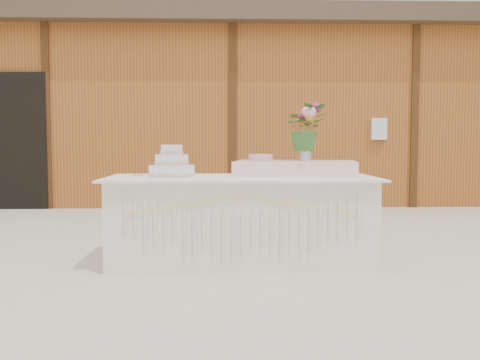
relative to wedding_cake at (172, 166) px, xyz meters
name	(u,v)px	position (x,y,z in m)	size (l,w,h in m)	color
ground	(241,262)	(0.62, -0.02, -0.87)	(80.00, 80.00, 0.00)	beige
barn	(230,113)	(0.61, 5.97, 0.81)	(12.60, 4.60, 3.30)	#A45122
cake_table	(241,219)	(0.62, -0.03, -0.48)	(2.40, 1.00, 0.77)	white
wedding_cake	(172,166)	(0.00, 0.00, 0.00)	(0.41, 0.41, 0.29)	white
pink_cake_stand	(260,164)	(0.79, 0.02, 0.02)	(0.28, 0.28, 0.20)	silver
satin_runner	(295,168)	(1.12, 0.09, -0.03)	(1.09, 0.63, 0.14)	#F9CFC8
flower_vase	(305,153)	(1.21, 0.09, 0.11)	(0.10, 0.10, 0.14)	silver
bouquet	(306,122)	(1.21, 0.09, 0.39)	(0.38, 0.33, 0.43)	#306026
loose_flowers	(134,175)	(-0.35, 0.07, -0.09)	(0.13, 0.32, 0.02)	pink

